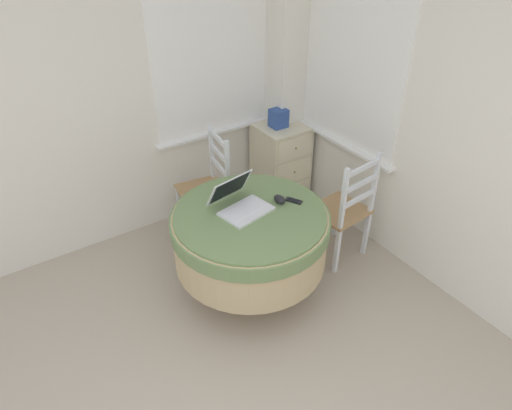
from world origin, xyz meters
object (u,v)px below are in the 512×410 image
(dining_chair_near_back_window, at_px, (207,188))
(dining_chair_near_right_window, at_px, (344,211))
(cell_phone, at_px, (294,201))
(corner_cabinet, at_px, (281,161))
(storage_box, at_px, (278,118))
(computer_mouse, at_px, (280,199))
(laptop, at_px, (240,203))
(round_dining_table, at_px, (250,234))

(dining_chair_near_back_window, distance_m, dining_chair_near_right_window, 1.18)
(cell_phone, distance_m, corner_cabinet, 1.28)
(storage_box, bearing_deg, computer_mouse, -125.47)
(dining_chair_near_back_window, relative_size, dining_chair_near_right_window, 1.00)
(storage_box, bearing_deg, corner_cabinet, 8.88)
(cell_phone, height_order, storage_box, storage_box)
(dining_chair_near_right_window, xyz_separation_m, corner_cabinet, (0.14, 1.05, -0.07))
(laptop, height_order, storage_box, laptop)
(round_dining_table, bearing_deg, storage_box, 45.83)
(dining_chair_near_right_window, bearing_deg, cell_phone, 178.89)
(computer_mouse, distance_m, cell_phone, 0.11)
(dining_chair_near_back_window, distance_m, corner_cabinet, 0.90)
(round_dining_table, xyz_separation_m, storage_box, (0.95, 0.98, 0.31))
(round_dining_table, bearing_deg, laptop, 106.56)
(laptop, relative_size, dining_chair_near_back_window, 0.42)
(corner_cabinet, height_order, storage_box, storage_box)
(round_dining_table, xyz_separation_m, computer_mouse, (0.25, -0.00, 0.21))
(round_dining_table, height_order, cell_phone, cell_phone)
(dining_chair_near_right_window, height_order, corner_cabinet, dining_chair_near_right_window)
(laptop, xyz_separation_m, cell_phone, (0.37, -0.13, -0.04))
(computer_mouse, relative_size, corner_cabinet, 0.13)
(round_dining_table, xyz_separation_m, dining_chair_near_back_window, (0.11, 0.85, -0.10))
(dining_chair_near_right_window, bearing_deg, storage_box, 85.13)
(round_dining_table, relative_size, dining_chair_near_right_window, 1.16)
(corner_cabinet, bearing_deg, storage_box, -171.12)
(computer_mouse, bearing_deg, dining_chair_near_back_window, 99.51)
(round_dining_table, bearing_deg, computer_mouse, -0.87)
(computer_mouse, height_order, cell_phone, computer_mouse)
(laptop, relative_size, corner_cabinet, 0.52)
(computer_mouse, relative_size, dining_chair_near_back_window, 0.11)
(round_dining_table, relative_size, cell_phone, 8.58)
(laptop, distance_m, cell_phone, 0.40)
(laptop, distance_m, storage_box, 1.33)
(round_dining_table, distance_m, cell_phone, 0.40)
(storage_box, bearing_deg, laptop, -137.54)
(round_dining_table, height_order, laptop, laptop)
(cell_phone, bearing_deg, dining_chair_near_right_window, -1.11)
(cell_phone, bearing_deg, laptop, 160.06)
(computer_mouse, relative_size, cell_phone, 0.80)
(round_dining_table, xyz_separation_m, cell_phone, (0.34, -0.05, 0.19))
(computer_mouse, bearing_deg, dining_chair_near_right_window, -5.15)
(round_dining_table, height_order, computer_mouse, computer_mouse)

